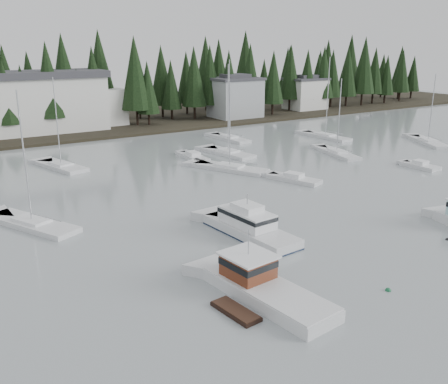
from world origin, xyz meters
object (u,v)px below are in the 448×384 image
object	(u,v)px
lobster_boat_brown	(262,290)
sailboat_9	(61,167)
sailboat_4	(337,154)
sailboat_0	(325,137)
sailboat_2	(230,169)
house_east_b	(305,93)
sailboat_6	(228,154)
sailboat_8	(229,139)
cabin_cruiser_center	(249,228)
runabout_2	(420,167)
house_east_a	(235,97)
runabout_4	(193,158)
sailboat_1	(428,143)
harbor_inn	(47,102)
sailboat_5	(32,225)
runabout_1	(294,180)

from	to	relation	value
lobster_boat_brown	sailboat_9	world-z (taller)	sailboat_9
sailboat_4	sailboat_9	world-z (taller)	sailboat_9
sailboat_0	sailboat_2	world-z (taller)	sailboat_0
house_east_b	sailboat_2	xyz separation A→B (m)	(-47.81, -39.36, -4.35)
sailboat_6	sailboat_8	bearing A→B (deg)	-42.21
sailboat_2	sailboat_8	distance (m)	21.32
cabin_cruiser_center	sailboat_9	xyz separation A→B (m)	(-7.39, 33.80, -0.59)
sailboat_4	house_east_b	bearing A→B (deg)	-22.47
sailboat_6	sailboat_9	size ratio (longest dim) A/B	1.10
runabout_2	house_east_a	bearing A→B (deg)	-5.11
lobster_boat_brown	sailboat_4	distance (m)	46.50
runabout_4	house_east_b	bearing A→B (deg)	-54.82
sailboat_4	sailboat_8	bearing A→B (deg)	34.47
house_east_b	runabout_2	distance (m)	58.26
house_east_a	sailboat_9	distance (m)	50.96
sailboat_0	sailboat_1	size ratio (longest dim) A/B	1.21
harbor_inn	sailboat_6	world-z (taller)	sailboat_6
sailboat_6	runabout_4	xyz separation A→B (m)	(-5.83, 0.45, 0.06)
sailboat_8	sailboat_9	bearing A→B (deg)	94.96
house_east_b	sailboat_6	bearing A→B (deg)	-143.86
cabin_cruiser_center	harbor_inn	bearing A→B (deg)	-3.06
house_east_b	sailboat_4	xyz separation A→B (m)	(-28.95, -40.24, -4.34)
harbor_inn	cabin_cruiser_center	distance (m)	62.57
sailboat_2	runabout_2	distance (m)	26.01
runabout_2	cabin_cruiser_center	bearing A→B (deg)	101.31
sailboat_0	lobster_boat_brown	bearing A→B (deg)	130.07
house_east_b	sailboat_5	world-z (taller)	sailboat_5
lobster_boat_brown	sailboat_2	xyz separation A→B (m)	(17.18, 30.26, -0.52)
house_east_b	house_east_a	bearing A→B (deg)	-174.81
house_east_a	sailboat_8	world-z (taller)	sailboat_8
house_east_a	runabout_1	bearing A→B (deg)	-115.60
cabin_cruiser_center	sailboat_2	xyz separation A→B (m)	(11.39, 20.63, -0.60)
sailboat_6	runabout_4	bearing A→B (deg)	77.30
house_east_b	sailboat_8	size ratio (longest dim) A/B	0.68
lobster_boat_brown	sailboat_6	xyz separation A→B (m)	(22.14, 38.33, -0.50)
harbor_inn	lobster_boat_brown	world-z (taller)	harbor_inn
sailboat_5	sailboat_6	size ratio (longest dim) A/B	0.94
harbor_inn	sailboat_2	distance (m)	44.10
house_east_a	sailboat_9	xyz separation A→B (m)	(-44.59, -24.19, -4.84)
sailboat_5	runabout_2	size ratio (longest dim) A/B	2.50
house_east_a	runabout_4	xyz separation A→B (m)	(-26.68, -28.84, -4.77)
sailboat_4	runabout_4	world-z (taller)	sailboat_4
sailboat_1	sailboat_6	world-z (taller)	sailboat_6
sailboat_4	runabout_1	world-z (taller)	sailboat_4
sailboat_2	runabout_1	size ratio (longest dim) A/B	1.67
sailboat_1	sailboat_9	bearing A→B (deg)	101.44
sailboat_0	sailboat_5	xyz separation A→B (m)	(-54.28, -18.18, -0.01)
sailboat_5	sailboat_1	bearing A→B (deg)	-111.16
sailboat_5	sailboat_9	xyz separation A→B (m)	(8.37, 21.06, 0.00)
sailboat_8	sailboat_9	xyz separation A→B (m)	(-30.35, -4.74, -0.02)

